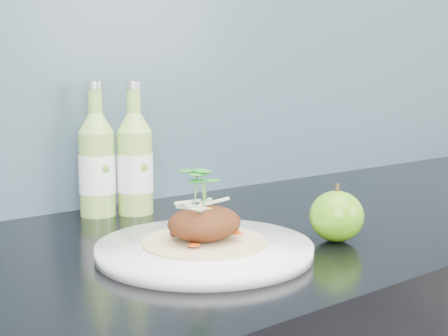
# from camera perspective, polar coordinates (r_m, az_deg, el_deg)

# --- Properties ---
(subway_backsplash) EXTENTS (4.00, 0.02, 0.70)m
(subway_backsplash) POSITION_cam_1_polar(r_m,az_deg,el_deg) (1.14, -10.18, 14.37)
(subway_backsplash) COLOR #7098B0
(subway_backsplash) RESTS_ON kitchen_counter
(dinner_plate) EXTENTS (0.29, 0.29, 0.02)m
(dinner_plate) POSITION_cam_1_polar(r_m,az_deg,el_deg) (0.81, -1.79, -7.43)
(dinner_plate) COLOR white
(dinner_plate) RESTS_ON kitchen_counter
(pork_taco) EXTENTS (0.16, 0.16, 0.10)m
(pork_taco) POSITION_cam_1_polar(r_m,az_deg,el_deg) (0.81, -1.81, -4.90)
(pork_taco) COLOR tan
(pork_taco) RESTS_ON dinner_plate
(green_apple) EXTENTS (0.10, 0.10, 0.08)m
(green_apple) POSITION_cam_1_polar(r_m,az_deg,el_deg) (0.89, 10.26, -4.36)
(green_apple) COLOR #39820E
(green_apple) RESTS_ON kitchen_counter
(cider_bottle_left) EXTENTS (0.07, 0.07, 0.22)m
(cider_bottle_left) POSITION_cam_1_polar(r_m,az_deg,el_deg) (1.05, -11.53, 0.26)
(cider_bottle_left) COLOR #89B84D
(cider_bottle_left) RESTS_ON kitchen_counter
(cider_bottle_right) EXTENTS (0.06, 0.06, 0.22)m
(cider_bottle_right) POSITION_cam_1_polar(r_m,az_deg,el_deg) (1.05, -8.14, 0.37)
(cider_bottle_right) COLOR #8FBD4E
(cider_bottle_right) RESTS_ON kitchen_counter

